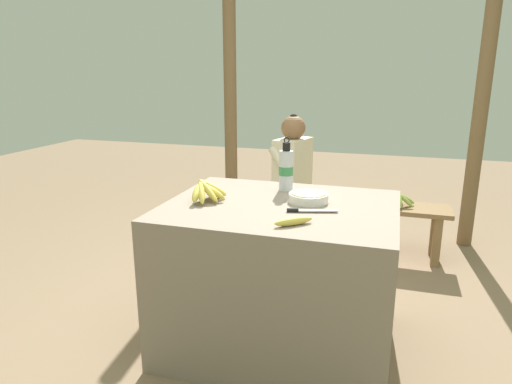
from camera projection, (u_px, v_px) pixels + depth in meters
ground_plane at (279, 342)px, 2.51m from camera, size 12.00×12.00×0.00m
market_counter at (280, 276)px, 2.41m from camera, size 1.15×0.91×0.79m
banana_bunch_ripe at (207, 189)px, 2.36m from camera, size 0.17×0.30×0.12m
serving_bowl at (308, 197)px, 2.34m from camera, size 0.21×0.21×0.05m
water_bottle at (286, 169)px, 2.54m from camera, size 0.08×0.08×0.30m
loose_banana_front at (293, 221)px, 1.99m from camera, size 0.17×0.15×0.04m
knife at (305, 210)px, 2.18m from camera, size 0.24×0.09×0.02m
wooden_bench at (335, 208)px, 3.72m from camera, size 1.77×0.32×0.42m
seated_vendor at (288, 172)px, 3.74m from camera, size 0.46×0.43×1.11m
banana_bunch_green at (402, 199)px, 3.53m from camera, size 0.16×0.25×0.12m
support_post_near at (230, 100)px, 4.21m from camera, size 0.12×0.12×2.35m
support_post_far at (481, 105)px, 3.61m from camera, size 0.12×0.12×2.35m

